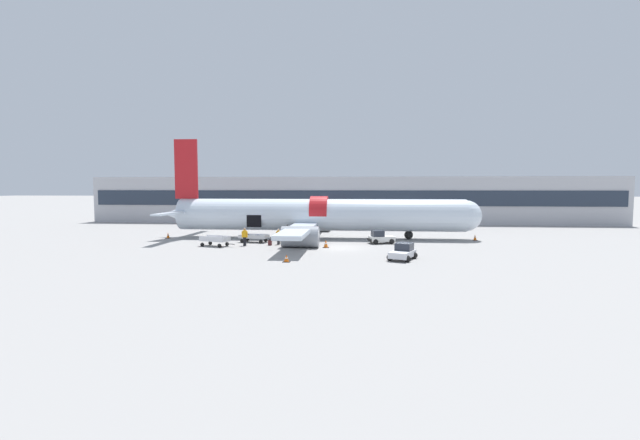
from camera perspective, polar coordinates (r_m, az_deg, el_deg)
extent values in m
plane|color=gray|center=(42.73, 2.72, -3.73)|extent=(500.00, 500.00, 0.00)
cube|color=#B2B2B7|center=(76.04, 3.89, 2.76)|extent=(87.79, 12.23, 7.76)
cube|color=#232D3D|center=(69.85, 3.77, 2.93)|extent=(86.03, 0.16, 2.48)
cylinder|color=silver|center=(50.39, -0.10, 0.69)|extent=(33.65, 3.74, 3.74)
sphere|color=silver|center=(51.60, 18.85, 0.54)|extent=(3.55, 3.55, 3.55)
cone|color=silver|center=(54.61, -17.96, 0.76)|extent=(4.30, 3.44, 3.44)
cylinder|color=red|center=(50.33, -0.10, 1.07)|extent=(2.02, 3.74, 3.74)
cube|color=red|center=(54.28, -17.41, 6.49)|extent=(2.80, 0.28, 7.12)
cube|color=silver|center=(50.62, -19.11, 0.89)|extent=(1.08, 8.12, 0.20)
cube|color=silver|center=(58.10, -15.80, 1.39)|extent=(1.08, 8.12, 0.20)
cube|color=silver|center=(42.90, -2.87, -1.34)|extent=(2.57, 14.50, 0.40)
cube|color=silver|center=(58.35, -0.69, 0.19)|extent=(2.57, 14.50, 0.40)
cylinder|color=gray|center=(42.80, -2.63, -2.25)|extent=(3.72, 2.11, 2.11)
cylinder|color=gray|center=(58.53, -0.48, -0.46)|extent=(3.72, 2.11, 2.11)
cube|color=black|center=(49.87, -8.80, -0.15)|extent=(1.70, 0.12, 1.40)
cylinder|color=#56565B|center=(50.61, 11.75, -1.21)|extent=(0.22, 0.22, 1.35)
sphere|color=black|center=(50.68, 11.73, -1.97)|extent=(1.00, 1.00, 1.00)
cylinder|color=#56565B|center=(48.42, -4.35, -1.38)|extent=(0.22, 0.22, 1.35)
sphere|color=black|center=(48.50, -4.35, -2.17)|extent=(1.00, 1.00, 1.00)
cylinder|color=#56565B|center=(53.47, -3.43, -0.83)|extent=(0.22, 0.22, 1.35)
sphere|color=black|center=(53.54, -3.43, -1.55)|extent=(1.00, 1.00, 1.00)
cube|color=silver|center=(46.43, 8.23, -2.49)|extent=(2.89, 2.10, 0.54)
cube|color=#232833|center=(46.23, 7.70, -1.77)|extent=(1.45, 1.52, 0.64)
cube|color=black|center=(46.06, 6.63, -2.66)|extent=(0.45, 1.33, 0.27)
sphere|color=black|center=(46.88, 6.94, -2.69)|extent=(0.56, 0.56, 0.56)
sphere|color=black|center=(45.53, 7.43, -2.90)|extent=(0.56, 0.56, 0.56)
sphere|color=black|center=(47.40, 8.99, -2.63)|extent=(0.56, 0.56, 0.56)
sphere|color=black|center=(46.07, 9.54, -2.84)|extent=(0.56, 0.56, 0.56)
cube|color=silver|center=(36.35, 10.92, -4.46)|extent=(2.58, 3.36, 0.51)
cube|color=#232833|center=(36.76, 11.18, -3.48)|extent=(1.72, 1.75, 0.61)
cube|color=black|center=(37.83, 11.62, -4.28)|extent=(1.31, 0.65, 0.25)
sphere|color=black|center=(37.14, 12.46, -4.62)|extent=(0.56, 0.56, 0.56)
sphere|color=black|center=(37.56, 10.32, -4.49)|extent=(0.56, 0.56, 0.56)
sphere|color=black|center=(35.21, 11.55, -5.10)|extent=(0.56, 0.56, 0.56)
sphere|color=black|center=(35.65, 9.31, -4.95)|extent=(0.56, 0.56, 0.56)
cube|color=#B7BABF|center=(47.47, -8.80, -2.36)|extent=(3.31, 1.89, 0.05)
cube|color=#B7BABF|center=(46.87, -7.08, -2.18)|extent=(0.28, 1.42, 0.35)
cube|color=#B7BABF|center=(46.82, -9.13, -2.20)|extent=(3.03, 0.53, 0.35)
cube|color=#B7BABF|center=(48.07, -8.49, -2.03)|extent=(3.03, 0.53, 0.35)
cube|color=#333338|center=(46.75, -6.53, -2.70)|extent=(0.90, 0.22, 0.06)
sphere|color=black|center=(46.44, -7.90, -2.87)|extent=(0.40, 0.40, 0.40)
sphere|color=black|center=(47.75, -7.25, -2.66)|extent=(0.40, 0.40, 0.40)
sphere|color=black|center=(47.30, -10.36, -2.76)|extent=(0.40, 0.40, 0.40)
sphere|color=black|center=(48.59, -9.66, -2.57)|extent=(0.40, 0.40, 0.40)
cube|color=#2D2D33|center=(46.83, -7.90, -2.25)|extent=(0.49, 0.39, 0.26)
cube|color=#2D2D33|center=(48.08, -9.67, -2.06)|extent=(0.36, 0.26, 0.33)
cube|color=#1E2347|center=(47.21, -8.36, -2.16)|extent=(0.53, 0.29, 0.33)
cube|color=silver|center=(45.09, -13.87, -2.70)|extent=(3.26, 2.14, 0.05)
cube|color=silver|center=(44.21, -12.34, -2.47)|extent=(0.45, 1.27, 0.48)
cube|color=silver|center=(44.56, -14.35, -2.45)|extent=(2.83, 0.93, 0.48)
cube|color=silver|center=(45.56, -13.41, -2.29)|extent=(2.83, 0.93, 0.48)
cube|color=#333338|center=(44.00, -11.81, -3.16)|extent=(0.88, 0.34, 0.06)
sphere|color=black|center=(44.00, -13.26, -3.35)|extent=(0.40, 0.40, 0.40)
sphere|color=black|center=(45.06, -12.29, -3.15)|extent=(0.40, 0.40, 0.40)
sphere|color=black|center=(45.25, -15.43, -3.17)|extent=(0.40, 0.40, 0.40)
sphere|color=black|center=(46.28, -14.42, -2.99)|extent=(0.40, 0.40, 0.40)
cube|color=black|center=(44.63, -13.49, -2.48)|extent=(0.55, 0.44, 0.40)
cube|color=#4C1E1E|center=(44.85, -13.92, -2.54)|extent=(0.43, 0.27, 0.27)
cylinder|color=#2D2D33|center=(45.37, -5.56, -2.76)|extent=(0.41, 0.41, 0.81)
cylinder|color=orange|center=(45.28, -5.57, -1.86)|extent=(0.52, 0.52, 0.63)
sphere|color=beige|center=(45.24, -5.57, -1.32)|extent=(0.22, 0.22, 0.22)
cylinder|color=orange|center=(45.37, -5.31, -1.93)|extent=(0.17, 0.17, 0.58)
cylinder|color=orange|center=(45.21, -5.83, -1.96)|extent=(0.17, 0.17, 0.58)
cylinder|color=#2D2D33|center=(46.25, -4.68, -2.62)|extent=(0.41, 0.41, 0.81)
cylinder|color=orange|center=(46.17, -4.69, -1.73)|extent=(0.53, 0.53, 0.63)
sphere|color=beige|center=(46.12, -4.69, -1.20)|extent=(0.22, 0.22, 0.22)
cylinder|color=orange|center=(46.06, -4.93, -1.83)|extent=(0.17, 0.17, 0.58)
cylinder|color=orange|center=(46.29, -4.45, -1.80)|extent=(0.17, 0.17, 0.58)
cylinder|color=black|center=(44.88, -10.00, -2.83)|extent=(0.33, 0.33, 0.89)
cylinder|color=orange|center=(44.79, -10.02, -1.81)|extent=(0.42, 0.42, 0.70)
sphere|color=#9E7556|center=(44.74, -10.03, -1.21)|extent=(0.25, 0.25, 0.25)
cylinder|color=orange|center=(44.74, -9.71, -1.91)|extent=(0.14, 0.14, 0.65)
cylinder|color=orange|center=(44.86, -10.33, -1.91)|extent=(0.14, 0.14, 0.65)
cube|color=#4C1E1E|center=(44.71, -6.69, -3.05)|extent=(0.38, 0.25, 0.53)
cube|color=black|center=(44.67, -6.69, -2.63)|extent=(0.23, 0.05, 0.12)
cube|color=black|center=(51.77, 19.96, -2.55)|extent=(0.51, 0.51, 0.03)
cone|color=orange|center=(51.74, 19.97, -2.19)|extent=(0.38, 0.38, 0.68)
cylinder|color=white|center=(51.73, 19.97, -2.15)|extent=(0.22, 0.22, 0.08)
cube|color=black|center=(34.82, -4.50, -5.57)|extent=(0.60, 0.60, 0.03)
cone|color=orange|center=(34.77, -4.50, -5.11)|extent=(0.44, 0.44, 0.59)
cylinder|color=white|center=(34.77, -4.50, -5.07)|extent=(0.26, 0.26, 0.07)
cube|color=black|center=(42.86, 0.79, -3.68)|extent=(0.63, 0.63, 0.03)
cone|color=orange|center=(42.81, 0.79, -3.18)|extent=(0.47, 0.47, 0.78)
cylinder|color=white|center=(42.80, 0.79, -3.13)|extent=(0.27, 0.27, 0.09)
cube|color=black|center=(53.79, -19.59, -2.29)|extent=(0.53, 0.53, 0.03)
cone|color=orange|center=(53.75, -19.60, -1.94)|extent=(0.39, 0.39, 0.69)
cylinder|color=white|center=(53.75, -19.60, -1.91)|extent=(0.23, 0.23, 0.08)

